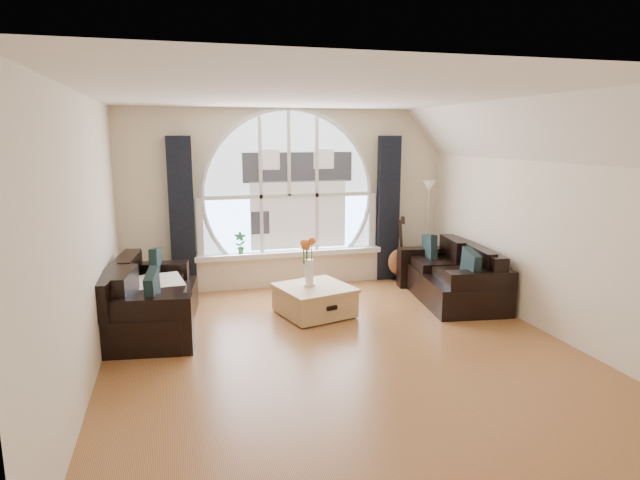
{
  "coord_description": "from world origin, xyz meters",
  "views": [
    {
      "loc": [
        -1.68,
        -5.27,
        2.3
      ],
      "look_at": [
        0.0,
        0.9,
        1.05
      ],
      "focal_mm": 30.05,
      "sensor_mm": 36.0,
      "label": 1
    }
  ],
  "objects_px": {
    "guitar": "(399,248)",
    "floor_lamp": "(427,231)",
    "sofa_left": "(151,297)",
    "coffee_chest": "(314,299)",
    "vase_flowers": "(309,256)",
    "potted_plant": "(240,243)",
    "sofa_right": "(451,273)"
  },
  "relations": [
    {
      "from": "guitar",
      "to": "floor_lamp",
      "type": "bearing_deg",
      "value": -0.22
    },
    {
      "from": "sofa_left",
      "to": "coffee_chest",
      "type": "height_order",
      "value": "sofa_left"
    },
    {
      "from": "floor_lamp",
      "to": "coffee_chest",
      "type": "bearing_deg",
      "value": -150.32
    },
    {
      "from": "vase_flowers",
      "to": "potted_plant",
      "type": "height_order",
      "value": "vase_flowers"
    },
    {
      "from": "sofa_right",
      "to": "potted_plant",
      "type": "xyz_separation_m",
      "value": [
        -2.79,
        1.35,
        0.32
      ]
    },
    {
      "from": "sofa_left",
      "to": "guitar",
      "type": "distance_m",
      "value": 3.96
    },
    {
      "from": "floor_lamp",
      "to": "sofa_left",
      "type": "bearing_deg",
      "value": -163.69
    },
    {
      "from": "guitar",
      "to": "potted_plant",
      "type": "relative_size",
      "value": 3.19
    },
    {
      "from": "sofa_left",
      "to": "potted_plant",
      "type": "bearing_deg",
      "value": 56.83
    },
    {
      "from": "sofa_left",
      "to": "coffee_chest",
      "type": "distance_m",
      "value": 2.03
    },
    {
      "from": "vase_flowers",
      "to": "floor_lamp",
      "type": "bearing_deg",
      "value": 28.28
    },
    {
      "from": "sofa_right",
      "to": "vase_flowers",
      "type": "height_order",
      "value": "vase_flowers"
    },
    {
      "from": "coffee_chest",
      "to": "guitar",
      "type": "height_order",
      "value": "guitar"
    },
    {
      "from": "sofa_left",
      "to": "floor_lamp",
      "type": "height_order",
      "value": "floor_lamp"
    },
    {
      "from": "sofa_right",
      "to": "guitar",
      "type": "height_order",
      "value": "guitar"
    },
    {
      "from": "floor_lamp",
      "to": "guitar",
      "type": "xyz_separation_m",
      "value": [
        -0.47,
        0.02,
        -0.27
      ]
    },
    {
      "from": "coffee_chest",
      "to": "floor_lamp",
      "type": "height_order",
      "value": "floor_lamp"
    },
    {
      "from": "vase_flowers",
      "to": "floor_lamp",
      "type": "height_order",
      "value": "floor_lamp"
    },
    {
      "from": "sofa_right",
      "to": "coffee_chest",
      "type": "xyz_separation_m",
      "value": [
        -2.02,
        -0.11,
        -0.19
      ]
    },
    {
      "from": "sofa_left",
      "to": "guitar",
      "type": "relative_size",
      "value": 1.74
    },
    {
      "from": "coffee_chest",
      "to": "floor_lamp",
      "type": "bearing_deg",
      "value": 14.11
    },
    {
      "from": "coffee_chest",
      "to": "guitar",
      "type": "relative_size",
      "value": 0.82
    },
    {
      "from": "floor_lamp",
      "to": "potted_plant",
      "type": "xyz_separation_m",
      "value": [
        -2.98,
        0.2,
        -0.08
      ]
    },
    {
      "from": "sofa_right",
      "to": "guitar",
      "type": "relative_size",
      "value": 1.66
    },
    {
      "from": "vase_flowers",
      "to": "potted_plant",
      "type": "relative_size",
      "value": 2.1
    },
    {
      "from": "coffee_chest",
      "to": "vase_flowers",
      "type": "height_order",
      "value": "vase_flowers"
    },
    {
      "from": "sofa_right",
      "to": "coffee_chest",
      "type": "distance_m",
      "value": 2.03
    },
    {
      "from": "coffee_chest",
      "to": "guitar",
      "type": "distance_m",
      "value": 2.18
    },
    {
      "from": "sofa_left",
      "to": "vase_flowers",
      "type": "height_order",
      "value": "vase_flowers"
    },
    {
      "from": "guitar",
      "to": "potted_plant",
      "type": "bearing_deg",
      "value": 178.55
    },
    {
      "from": "vase_flowers",
      "to": "guitar",
      "type": "height_order",
      "value": "vase_flowers"
    },
    {
      "from": "sofa_left",
      "to": "vase_flowers",
      "type": "distance_m",
      "value": 2.0
    }
  ]
}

